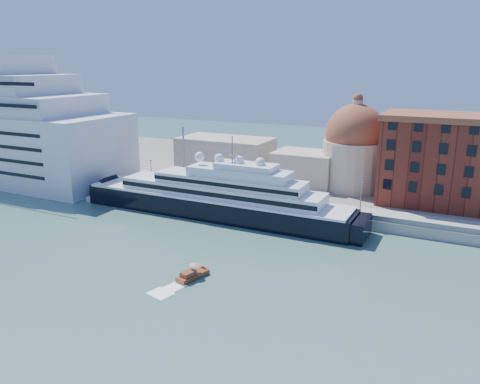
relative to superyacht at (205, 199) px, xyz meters
The scene contains 10 objects.
ground 24.52m from the superyacht, 72.17° to the right, with size 400.00×400.00×0.00m, color #3A645C.
quay 13.58m from the superyacht, 56.09° to the left, with size 180.00×10.00×2.50m, color gray.
land 52.62m from the superyacht, 81.90° to the left, with size 260.00×72.00×2.00m, color slate.
quay_fence 9.91m from the superyacht, 41.32° to the left, with size 180.00×0.10×1.20m, color slate.
superyacht is the anchor object (origin of this frame).
service_barge 30.59m from the superyacht, behind, with size 11.60×5.69×2.50m.
water_taxi 37.40m from the superyacht, 63.65° to the right, with size 3.70×6.81×3.08m.
warehouse 66.80m from the superyacht, 26.03° to the left, with size 43.00×19.00×23.25m.
church 37.96m from the superyacht, 68.34° to the left, with size 66.00×18.00×25.50m.
lamp_posts 12.07m from the superyacht, 119.62° to the left, with size 120.80×2.40×18.00m.
Camera 1 is at (50.68, -75.74, 37.41)m, focal length 35.00 mm.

